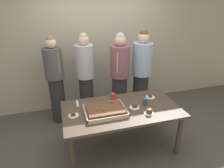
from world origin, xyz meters
The scene contains 15 objects.
ground_plane centered at (0.00, 0.00, 0.00)m, with size 12.00×12.00×0.00m, color #4C4742.
interior_back_panel centered at (0.00, 1.60, 1.50)m, with size 8.00×0.12×3.00m, color #B2A893.
party_table centered at (0.00, 0.00, 0.65)m, with size 1.75×0.93×0.73m.
sheet_cake centered at (-0.27, -0.05, 0.77)m, with size 0.59×0.46×0.11m.
plated_slice_near_left centered at (-0.72, -0.01, 0.75)m, with size 0.15×0.15×0.06m.
plated_slice_near_right centered at (0.20, -0.04, 0.75)m, with size 0.15×0.15×0.07m.
plated_slice_far_left centered at (0.33, -0.25, 0.76)m, with size 0.15×0.15×0.08m.
plated_slice_far_right centered at (0.57, 0.20, 0.75)m, with size 0.15×0.15×0.06m.
drink_cup_nearest centered at (-0.04, 0.32, 0.78)m, with size 0.07×0.07×0.10m, color red.
drink_cup_middle centered at (0.39, 0.01, 0.78)m, with size 0.07×0.07×0.10m, color #2D5199.
cake_server_utensil centered at (-0.62, 0.32, 0.73)m, with size 0.03×0.20×0.01m, color silver.
person_serving_front centered at (0.23, 0.82, 0.88)m, with size 0.36×0.36×1.71m.
person_green_shirt_behind centered at (0.68, 0.84, 0.90)m, with size 0.37×0.37×1.74m.
person_striped_tie_right centered at (-0.38, 1.03, 0.89)m, with size 0.33×0.33×1.71m.
person_left_edge_reaching centered at (-0.93, 1.06, 0.87)m, with size 0.34×0.34×1.68m.
Camera 1 is at (-0.82, -2.37, 2.25)m, focal length 31.05 mm.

